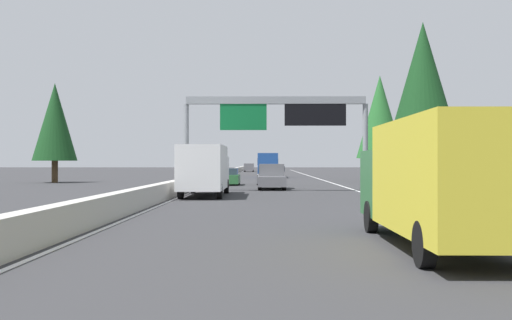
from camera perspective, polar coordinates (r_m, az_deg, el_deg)
name	(u,v)px	position (r m, az deg, el deg)	size (l,w,h in m)	color
ground_plane	(215,181)	(62.21, -3.89, -2.04)	(320.00, 320.00, 0.00)	#2D2D30
median_barrier	(225,173)	(82.16, -2.95, -1.27)	(180.00, 0.56, 0.90)	#ADAAA3
shoulder_stripe_right	(319,179)	(72.28, 5.92, -1.77)	(160.00, 0.16, 0.01)	silver
shoulder_stripe_median	(224,179)	(72.16, -3.04, -1.77)	(160.00, 0.16, 0.01)	silver
sign_gantry_overhead	(278,116)	(41.59, 2.11, 4.17)	(0.50, 12.68, 6.50)	gray
box_truck_distant_b	(440,179)	(14.76, 16.97, -1.75)	(8.50, 2.40, 2.95)	gold
pickup_near_right	(272,177)	(44.96, 1.49, -1.58)	(5.60, 2.00, 1.86)	slate
bus_distant_a	(268,164)	(79.40, 1.10, -0.39)	(11.50, 2.55, 3.10)	#1E4793
minivan_far_left	(249,167)	(123.98, -0.66, -0.67)	(5.00, 1.95, 1.69)	slate
sedan_mid_center	(268,170)	(93.83, 1.15, -0.99)	(4.40, 1.80, 1.47)	red
sedan_mid_right	(229,177)	(52.68, -2.57, -1.63)	(4.40, 1.80, 1.47)	#2D6B38
sedan_mid_left	(267,177)	(53.77, 1.07, -1.60)	(4.40, 1.80, 1.47)	slate
box_truck_near_center	(205,169)	(35.60, -4.84, -0.83)	(8.50, 2.40, 2.95)	white
conifer_right_near	(423,88)	(44.91, 15.48, 6.58)	(5.28, 5.28, 12.01)	#4C3823
conifer_right_mid	(380,117)	(63.55, 11.61, 4.00)	(4.81, 4.81, 10.93)	#4C3823
conifer_right_far	(401,133)	(81.66, 13.50, 2.51)	(4.23, 4.23, 9.60)	#4C3823
conifer_left_near	(55,122)	(62.01, -18.45, 3.42)	(4.27, 4.27, 9.71)	#4C3823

